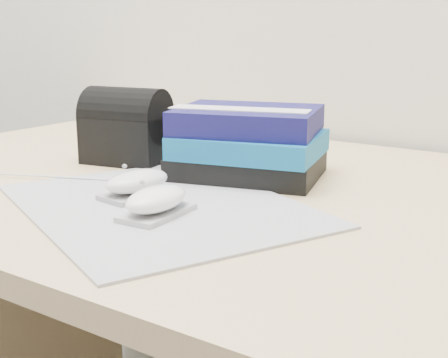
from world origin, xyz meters
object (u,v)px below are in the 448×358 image
Objects in this scene: pouch at (126,126)px; mouse_front at (157,201)px; desk at (338,339)px; mouse_rear at (137,183)px; book_stack at (248,143)px.

mouse_front is at bearing -40.85° from pouch.
pouch is at bearing -173.74° from desk.
mouse_rear is 0.20m from book_stack.
pouch is (-0.22, -0.03, 0.01)m from book_stack.
mouse_front is (-0.13, -0.25, 0.26)m from desk.
book_stack is at bearing 95.15° from mouse_front.
book_stack is (-0.15, -0.01, 0.29)m from desk.
pouch reaches higher than mouse_rear.
pouch is (-0.38, -0.04, 0.30)m from desk.
mouse_rear is 0.41× the size of book_stack.
mouse_front is (0.08, -0.05, -0.00)m from mouse_rear.
desk is 15.23× the size of mouse_rear.
mouse_rear is (-0.21, -0.20, 0.26)m from desk.
book_stack reaches higher than mouse_rear.
mouse_front is 0.33m from pouch.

